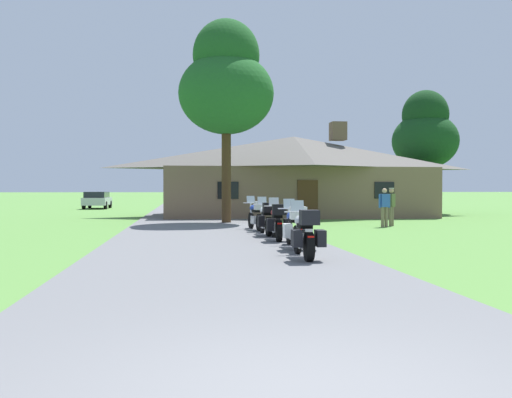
% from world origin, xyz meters
% --- Properties ---
extents(ground_plane, '(500.00, 500.00, 0.00)m').
position_xyz_m(ground_plane, '(0.00, 20.00, 0.00)').
color(ground_plane, '#56893D').
extents(asphalt_driveway, '(6.40, 80.00, 0.06)m').
position_xyz_m(asphalt_driveway, '(0.00, 18.00, 0.03)').
color(asphalt_driveway, slate).
rests_on(asphalt_driveway, ground).
extents(motorcycle_silver_nearest_to_camera, '(0.74, 2.08, 1.30)m').
position_xyz_m(motorcycle_silver_nearest_to_camera, '(1.82, 8.14, 0.61)').
color(motorcycle_silver_nearest_to_camera, black).
rests_on(motorcycle_silver_nearest_to_camera, asphalt_driveway).
extents(motorcycle_blue_second_in_row, '(0.75, 2.08, 1.30)m').
position_xyz_m(motorcycle_blue_second_in_row, '(2.03, 10.29, 0.61)').
color(motorcycle_blue_second_in_row, black).
rests_on(motorcycle_blue_second_in_row, asphalt_driveway).
extents(motorcycle_red_third_in_row, '(0.78, 2.08, 1.30)m').
position_xyz_m(motorcycle_red_third_in_row, '(1.95, 12.62, 0.61)').
color(motorcycle_red_third_in_row, black).
rests_on(motorcycle_red_third_in_row, asphalt_driveway).
extents(motorcycle_white_fourth_in_row, '(0.72, 2.08, 1.30)m').
position_xyz_m(motorcycle_white_fourth_in_row, '(1.89, 14.45, 0.61)').
color(motorcycle_white_fourth_in_row, black).
rests_on(motorcycle_white_fourth_in_row, asphalt_driveway).
extents(motorcycle_blue_farthest_in_row, '(0.70, 2.08, 1.30)m').
position_xyz_m(motorcycle_blue_farthest_in_row, '(1.84, 16.75, 0.62)').
color(motorcycle_blue_farthest_in_row, black).
rests_on(motorcycle_blue_farthest_in_row, asphalt_driveway).
extents(stone_lodge, '(16.06, 7.90, 5.67)m').
position_xyz_m(stone_lodge, '(5.61, 28.23, 2.46)').
color(stone_lodge, brown).
rests_on(stone_lodge, ground).
extents(bystander_blue_shirt_near_lodge, '(0.54, 0.28, 1.67)m').
position_xyz_m(bystander_blue_shirt_near_lodge, '(7.61, 18.50, 0.93)').
color(bystander_blue_shirt_near_lodge, '#75664C').
rests_on(bystander_blue_shirt_near_lodge, ground).
extents(bystander_olive_shirt_beside_signpost, '(0.41, 0.42, 1.69)m').
position_xyz_m(bystander_olive_shirt_beside_signpost, '(8.12, 19.02, 0.95)').
color(bystander_olive_shirt_beside_signpost, '#75664C').
rests_on(bystander_olive_shirt_beside_signpost, ground).
extents(tree_by_lodge_front, '(4.46, 4.46, 9.55)m').
position_xyz_m(tree_by_lodge_front, '(1.06, 21.65, 6.60)').
color(tree_by_lodge_front, '#422D19').
rests_on(tree_by_lodge_front, ground).
extents(tree_right_of_lodge, '(4.39, 4.39, 8.28)m').
position_xyz_m(tree_right_of_lodge, '(15.20, 31.09, 5.38)').
color(tree_right_of_lodge, '#422D19').
rests_on(tree_right_of_lodge, ground).
extents(parked_silver_suv_far_left, '(1.93, 4.61, 1.40)m').
position_xyz_m(parked_silver_suv_far_left, '(-8.07, 42.53, 0.78)').
color(parked_silver_suv_far_left, '#ADAFB7').
rests_on(parked_silver_suv_far_left, ground).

